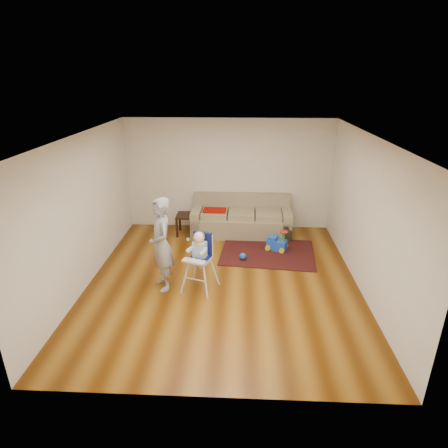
{
  "coord_description": "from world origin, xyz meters",
  "views": [
    {
      "loc": [
        0.31,
        -6.16,
        3.65
      ],
      "look_at": [
        0.0,
        0.4,
        1.0
      ],
      "focal_mm": 30.0,
      "sensor_mm": 36.0,
      "label": 1
    }
  ],
  "objects_px": {
    "ride_on_toy": "(277,240)",
    "toy_ball": "(243,256)",
    "sofa": "(241,216)",
    "adult": "(161,245)",
    "side_table": "(187,224)",
    "high_chair": "(200,262)"
  },
  "relations": [
    {
      "from": "ride_on_toy",
      "to": "toy_ball",
      "type": "bearing_deg",
      "value": -122.11
    },
    {
      "from": "high_chair",
      "to": "adult",
      "type": "bearing_deg",
      "value": -163.39
    },
    {
      "from": "high_chair",
      "to": "adult",
      "type": "distance_m",
      "value": 0.74
    },
    {
      "from": "ride_on_toy",
      "to": "adult",
      "type": "height_order",
      "value": "adult"
    },
    {
      "from": "toy_ball",
      "to": "adult",
      "type": "xyz_separation_m",
      "value": [
        -1.45,
        -1.13,
        0.77
      ]
    },
    {
      "from": "sofa",
      "to": "side_table",
      "type": "xyz_separation_m",
      "value": [
        -1.31,
        -0.09,
        -0.21
      ]
    },
    {
      "from": "ride_on_toy",
      "to": "side_table",
      "type": "bearing_deg",
      "value": -178.24
    },
    {
      "from": "ride_on_toy",
      "to": "toy_ball",
      "type": "xyz_separation_m",
      "value": [
        -0.75,
        -0.53,
        -0.16
      ]
    },
    {
      "from": "ride_on_toy",
      "to": "adult",
      "type": "distance_m",
      "value": 2.82
    },
    {
      "from": "side_table",
      "to": "high_chair",
      "type": "distance_m",
      "value": 2.59
    },
    {
      "from": "high_chair",
      "to": "adult",
      "type": "height_order",
      "value": "adult"
    },
    {
      "from": "sofa",
      "to": "side_table",
      "type": "bearing_deg",
      "value": -174.3
    },
    {
      "from": "side_table",
      "to": "adult",
      "type": "distance_m",
      "value": 2.55
    },
    {
      "from": "toy_ball",
      "to": "high_chair",
      "type": "distance_m",
      "value": 1.47
    },
    {
      "from": "side_table",
      "to": "toy_ball",
      "type": "xyz_separation_m",
      "value": [
        1.35,
        -1.34,
        -0.16
      ]
    },
    {
      "from": "sofa",
      "to": "ride_on_toy",
      "type": "bearing_deg",
      "value": -47.07
    },
    {
      "from": "sofa",
      "to": "high_chair",
      "type": "height_order",
      "value": "high_chair"
    },
    {
      "from": "ride_on_toy",
      "to": "adult",
      "type": "xyz_separation_m",
      "value": [
        -2.2,
        -1.66,
        0.61
      ]
    },
    {
      "from": "side_table",
      "to": "sofa",
      "type": "bearing_deg",
      "value": 4.11
    },
    {
      "from": "toy_ball",
      "to": "high_chair",
      "type": "relative_size",
      "value": 0.13
    },
    {
      "from": "high_chair",
      "to": "adult",
      "type": "xyz_separation_m",
      "value": [
        -0.67,
        0.03,
        0.31
      ]
    },
    {
      "from": "sofa",
      "to": "adult",
      "type": "xyz_separation_m",
      "value": [
        -1.4,
        -2.57,
        0.4
      ]
    }
  ]
}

